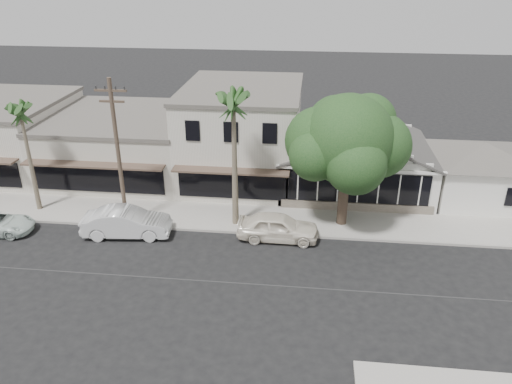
# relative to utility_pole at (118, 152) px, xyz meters

# --- Properties ---
(ground) EXTENTS (140.00, 140.00, 0.00)m
(ground) POSITION_rel_utility_pole_xyz_m (9.00, -5.20, -4.79)
(ground) COLOR black
(ground) RESTS_ON ground
(sidewalk_north) EXTENTS (90.00, 3.50, 0.15)m
(sidewalk_north) POSITION_rel_utility_pole_xyz_m (1.00, 1.55, -4.71)
(sidewalk_north) COLOR #9E9991
(sidewalk_north) RESTS_ON ground
(corner_shop) EXTENTS (10.40, 8.60, 5.10)m
(corner_shop) POSITION_rel_utility_pole_xyz_m (14.00, 7.27, -2.17)
(corner_shop) COLOR white
(corner_shop) RESTS_ON ground
(side_cottage) EXTENTS (6.00, 6.00, 3.00)m
(side_cottage) POSITION_rel_utility_pole_xyz_m (22.20, 6.30, -3.29)
(side_cottage) COLOR white
(side_cottage) RESTS_ON ground
(row_building_near) EXTENTS (8.00, 10.00, 6.50)m
(row_building_near) POSITION_rel_utility_pole_xyz_m (6.00, 8.30, -1.54)
(row_building_near) COLOR silver
(row_building_near) RESTS_ON ground
(row_building_midnear) EXTENTS (10.00, 10.00, 4.20)m
(row_building_midnear) POSITION_rel_utility_pole_xyz_m (-3.00, 8.30, -2.69)
(row_building_midnear) COLOR #B8B3A5
(row_building_midnear) RESTS_ON ground
(utility_pole) EXTENTS (1.80, 0.24, 9.00)m
(utility_pole) POSITION_rel_utility_pole_xyz_m (0.00, 0.00, 0.00)
(utility_pole) COLOR brown
(utility_pole) RESTS_ON ground
(car_0) EXTENTS (4.69, 1.93, 1.59)m
(car_0) POSITION_rel_utility_pole_xyz_m (9.26, -0.60, -3.99)
(car_0) COLOR white
(car_0) RESTS_ON ground
(car_1) EXTENTS (5.24, 2.28, 1.68)m
(car_1) POSITION_rel_utility_pole_xyz_m (0.47, -1.16, -3.95)
(car_1) COLOR silver
(car_1) RESTS_ON ground
(shade_tree) EXTENTS (7.30, 6.60, 8.10)m
(shade_tree) POSITION_rel_utility_pole_xyz_m (12.93, 1.74, 0.54)
(shade_tree) COLOR #48362B
(shade_tree) RESTS_ON ground
(palm_east) EXTENTS (3.17, 3.17, 8.79)m
(palm_east) POSITION_rel_utility_pole_xyz_m (6.60, 0.77, 2.75)
(palm_east) COLOR #726651
(palm_east) RESTS_ON ground
(palm_mid) EXTENTS (2.77, 2.77, 7.46)m
(palm_mid) POSITION_rel_utility_pole_xyz_m (-6.27, 1.28, 1.64)
(palm_mid) COLOR #726651
(palm_mid) RESTS_ON ground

